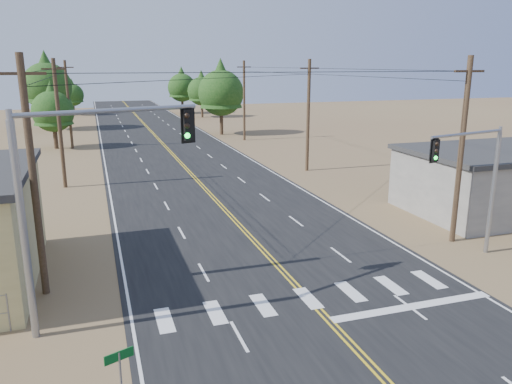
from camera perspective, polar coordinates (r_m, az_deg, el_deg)
name	(u,v)px	position (r m, az deg, el deg)	size (l,w,h in m)	color
road	(200,183)	(41.45, -6.44, 1.01)	(15.00, 200.00, 0.02)	black
utility_pole_left_near	(33,177)	(22.12, -24.12, 1.58)	(1.80, 0.30, 10.00)	#4C3826
utility_pole_left_mid	(59,123)	(41.84, -21.56, 7.33)	(1.80, 0.30, 10.00)	#4C3826
utility_pole_left_far	(69,104)	(61.74, -20.63, 9.39)	(1.80, 0.30, 10.00)	#4C3826
utility_pole_right_near	(461,150)	(28.75, 22.40, 4.45)	(1.80, 0.30, 10.00)	#4C3826
utility_pole_right_mid	(308,115)	(45.69, 5.99, 8.76)	(1.80, 0.30, 10.00)	#4C3826
utility_pole_right_far	(244,100)	(64.41, -1.36, 10.46)	(1.80, 0.30, 10.00)	#4C3826
signal_mast_left	(78,181)	(18.85, -19.67, 1.22)	(6.60, 2.20, 8.15)	gray
signal_mast_right	(477,173)	(26.58, 23.99, 2.02)	(4.96, 1.40, 6.58)	gray
street_sign	(121,382)	(13.92, -15.18, -20.20)	(0.74, 0.32, 2.63)	gray
tree_left_near	(52,107)	(62.28, -22.24, 8.96)	(4.69, 4.69, 7.82)	#3F2D1E
tree_left_mid	(47,81)	(80.81, -22.82, 11.57)	(6.95, 6.95, 11.58)	#3F2D1E
tree_left_far	(72,93)	(102.67, -20.27, 10.60)	(4.21, 4.21, 7.02)	#3F2D1E
tree_right_near	(221,88)	(69.76, -4.04, 11.75)	(6.24, 6.24, 10.40)	#3F2D1E
tree_right_mid	(202,88)	(93.48, -6.24, 11.69)	(5.15, 5.15, 8.59)	#3F2D1E
tree_right_far	(182,85)	(101.54, -8.49, 12.03)	(5.50, 5.50, 9.17)	#3F2D1E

